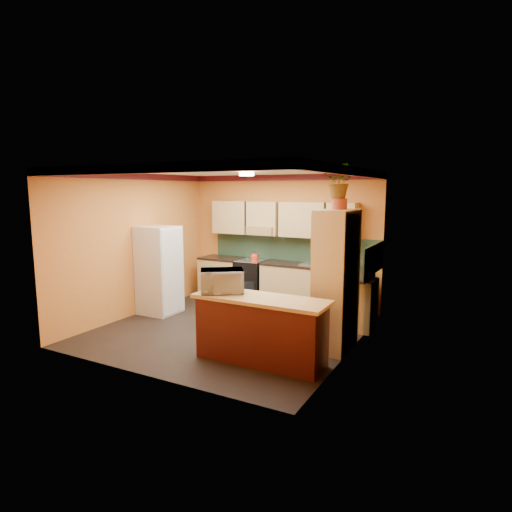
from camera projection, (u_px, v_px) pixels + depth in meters
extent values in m
plane|color=black|center=(230.00, 329.00, 7.38)|extent=(4.20, 4.20, 0.00)
cube|color=white|center=(229.00, 170.00, 6.97)|extent=(4.20, 4.20, 0.04)
cube|color=#CA6D36|center=(282.00, 240.00, 9.00)|extent=(4.20, 0.04, 2.70)
cube|color=#CA6D36|center=(141.00, 273.00, 5.34)|extent=(4.20, 0.04, 2.70)
cube|color=#CA6D36|center=(136.00, 245.00, 8.15)|extent=(0.04, 4.20, 2.70)
cube|color=#CA6D36|center=(353.00, 262.00, 6.19)|extent=(0.04, 4.20, 2.70)
cube|color=#1D3626|center=(292.00, 248.00, 8.90)|extent=(3.70, 0.02, 0.53)
cube|color=#1D3626|center=(374.00, 260.00, 7.44)|extent=(0.02, 1.40, 0.53)
cube|color=tan|center=(283.00, 219.00, 8.74)|extent=(3.10, 0.34, 0.70)
cylinder|color=white|center=(247.00, 174.00, 7.50)|extent=(0.26, 0.26, 0.06)
cube|color=tan|center=(278.00, 285.00, 8.85)|extent=(3.65, 0.60, 0.88)
cube|color=black|center=(278.00, 263.00, 8.78)|extent=(3.65, 0.62, 0.04)
cube|color=black|center=(252.00, 281.00, 9.14)|extent=(0.58, 0.58, 0.91)
cube|color=silver|center=(314.00, 264.00, 8.41)|extent=(0.48, 0.40, 0.03)
cube|color=tan|center=(351.00, 303.00, 7.42)|extent=(0.60, 0.80, 0.88)
cube|color=black|center=(352.00, 277.00, 7.35)|extent=(0.62, 0.80, 0.04)
cube|color=silver|center=(159.00, 270.00, 8.27)|extent=(0.68, 0.66, 1.70)
cube|color=tan|center=(336.00, 280.00, 6.39)|extent=(0.48, 0.90, 2.10)
cylinder|color=#A13D27|center=(339.00, 204.00, 6.26)|extent=(0.22, 0.22, 0.16)
imported|color=tan|center=(340.00, 181.00, 6.21)|extent=(0.50, 0.45, 0.50)
cube|color=#440F0F|center=(261.00, 332.00, 5.92)|extent=(1.80, 0.55, 0.88)
cube|color=#DEB76C|center=(261.00, 299.00, 5.85)|extent=(1.90, 0.65, 0.05)
imported|color=silver|center=(222.00, 281.00, 6.11)|extent=(0.73, 0.68, 0.33)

